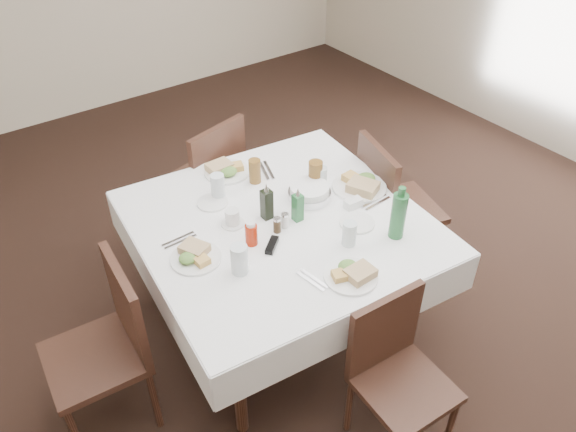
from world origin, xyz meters
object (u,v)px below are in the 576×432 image
Objects in this scene: ketchup_bottle at (251,234)px; oil_cruet_green at (298,206)px; water_e at (321,177)px; chair_south at (395,366)px; bread_basket at (310,192)px; water_n at (218,186)px; water_w at (239,259)px; oil_cruet_dark at (267,203)px; chair_east at (389,201)px; green_bottle at (398,215)px; water_s at (349,234)px; dining_table at (280,232)px; chair_north at (209,178)px; chair_west at (110,339)px; coffee_mug at (233,218)px.

oil_cruet_green is at bearing 3.85° from ketchup_bottle.
chair_south is at bearing -109.36° from water_e.
bread_basket is 1.20× the size of oil_cruet_green.
water_n is at bearing 142.50° from bread_basket.
water_w is 0.42m from oil_cruet_dark.
chair_east is at bearing 3.91° from oil_cruet_green.
oil_cruet_green is at bearing 129.00° from green_bottle.
water_n is at bearing 153.67° from water_e.
water_n is 0.48× the size of green_bottle.
water_e is at bearing 66.97° from water_s.
water_w reaches higher than water_s.
ketchup_bottle reaches higher than dining_table.
water_e is (0.36, 0.12, 0.14)m from dining_table.
water_s is 0.54× the size of bread_basket.
chair_north is 3.24× the size of green_bottle.
chair_north reaches higher than chair_south.
dining_table is 0.18m from oil_cruet_dark.
oil_cruet_dark is 0.66m from green_bottle.
dining_table is at bearing -179.66° from chair_east.
oil_cruet_dark is at bearing 116.41° from water_s.
green_bottle is at bearing -73.46° from bread_basket.
water_s is 0.60× the size of oil_cruet_dark.
oil_cruet_green is (0.23, -0.41, 0.01)m from water_n.
chair_west is 0.71m from water_w.
ketchup_bottle is (-1.03, -0.07, 0.29)m from chair_east.
oil_cruet_dark is (-0.28, -0.01, 0.05)m from bread_basket.
dining_table is 10.43× the size of water_w.
water_n reaches higher than coffee_mug.
water_s is 0.44× the size of green_bottle.
green_bottle is at bearing -42.56° from coffee_mug.
bread_basket is at bearing 79.03° from water_s.
water_n reaches higher than water_e.
chair_south reaches higher than dining_table.
coffee_mug is at bearing 150.24° from oil_cruet_green.
water_s is at bearing -36.46° from ketchup_bottle.
oil_cruet_dark is at bearing 35.48° from ketchup_bottle.
water_w reaches higher than coffee_mug.
chair_west is 1.37m from water_e.
water_e is at bearing 5.30° from chair_west.
chair_south is at bearing -40.93° from chair_west.
water_e reaches higher than bread_basket.
chair_west is 3.87× the size of bread_basket.
water_n is at bearing 24.56° from chair_west.
chair_south is 1.18m from chair_east.
ketchup_bottle is 0.45× the size of green_bottle.
water_s is (0.11, -1.22, 0.29)m from chair_north.
chair_north reaches higher than water_w.
coffee_mug reaches higher than dining_table.
bread_basket is 0.53m from green_bottle.
coffee_mug is at bearing 103.10° from chair_south.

